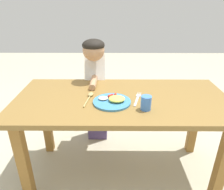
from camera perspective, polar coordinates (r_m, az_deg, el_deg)
ground_plane at (r=1.85m, az=2.33°, el=-19.73°), size 8.00×8.00×0.00m
dining_table at (r=1.50m, az=2.70°, el=-3.96°), size 1.49×0.71×0.67m
plate at (r=1.38m, az=0.18°, el=-1.54°), size 0.25×0.25×0.05m
fork at (r=1.44m, az=6.89°, el=-1.03°), size 0.07×0.22×0.01m
spoon at (r=1.46m, az=-6.09°, el=-0.30°), size 0.06×0.21×0.02m
drinking_cup at (r=1.30m, az=9.23°, el=-2.13°), size 0.06×0.06×0.09m
person at (r=1.88m, az=-4.43°, el=2.15°), size 0.19×0.43×1.01m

